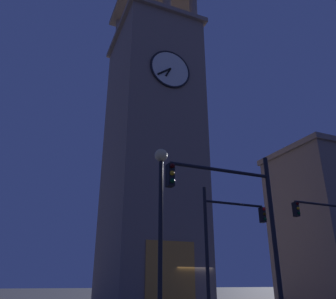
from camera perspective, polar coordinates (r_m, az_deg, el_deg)
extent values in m
cube|color=gray|center=(26.52, -2.88, -0.74)|extent=(6.22, 7.57, 22.19)
cube|color=gray|center=(32.34, -2.49, 18.29)|extent=(6.82, 8.17, 0.40)
cylinder|color=gray|center=(32.31, 4.29, 23.23)|extent=(0.70, 0.70, 3.64)
cylinder|color=gray|center=(36.62, -0.44, 16.78)|extent=(0.70, 0.70, 3.64)
cylinder|color=gray|center=(35.95, -4.32, 17.71)|extent=(0.70, 0.70, 3.64)
cylinder|color=gray|center=(35.44, -8.37, 18.59)|extent=(0.70, 0.70, 3.64)
cube|color=gray|center=(35.07, -2.37, 23.35)|extent=(6.82, 8.17, 0.40)
cylinder|color=silver|center=(25.95, 0.39, 13.50)|extent=(3.08, 0.12, 3.08)
torus|color=black|center=(25.94, 0.40, 13.53)|extent=(3.24, 0.16, 3.24)
cube|color=black|center=(25.60, 0.06, 13.04)|extent=(0.50, 0.06, 0.81)
cube|color=black|center=(25.48, -0.63, 13.17)|extent=(1.12, 0.06, 0.88)
cube|color=orange|center=(21.30, 0.37, -20.67)|extent=(3.20, 0.24, 4.00)
cylinder|color=black|center=(15.71, 6.62, -16.77)|extent=(0.16, 0.16, 5.85)
cylinder|color=black|center=(16.90, 11.20, -9.06)|extent=(3.27, 0.12, 0.12)
cube|color=black|center=(17.77, 15.77, -10.68)|extent=(0.22, 0.30, 0.75)
sphere|color=red|center=(17.69, 16.04, -9.69)|extent=(0.16, 0.16, 0.16)
sphere|color=#392705|center=(17.64, 16.13, -10.48)|extent=(0.16, 0.16, 0.16)
sphere|color=#063316|center=(17.60, 16.21, -11.28)|extent=(0.16, 0.16, 0.16)
cylinder|color=black|center=(12.54, 17.65, -14.36)|extent=(0.16, 0.16, 6.00)
cylinder|color=black|center=(11.87, 9.11, -3.51)|extent=(3.93, 0.12, 0.12)
cube|color=black|center=(10.86, 0.37, -4.42)|extent=(0.22, 0.30, 0.75)
sphere|color=#360505|center=(10.79, 0.74, -2.77)|extent=(0.16, 0.16, 0.16)
sphere|color=orange|center=(10.71, 0.75, -4.03)|extent=(0.16, 0.16, 0.16)
sphere|color=#063316|center=(10.64, 0.75, -5.32)|extent=(0.16, 0.16, 0.16)
cylinder|color=black|center=(20.26, 24.19, -8.47)|extent=(3.28, 0.12, 0.12)
cube|color=black|center=(19.03, 20.92, -9.50)|extent=(0.22, 0.30, 0.75)
sphere|color=#360505|center=(18.96, 21.18, -8.57)|extent=(0.16, 0.16, 0.16)
sphere|color=orange|center=(18.91, 21.28, -9.31)|extent=(0.16, 0.16, 0.16)
sphere|color=#063316|center=(18.86, 21.39, -10.04)|extent=(0.16, 0.16, 0.16)
cylinder|color=black|center=(10.70, -1.31, -15.80)|extent=(0.14, 0.14, 5.41)
sphere|color=#F9DB8C|center=(11.38, -1.19, -1.00)|extent=(0.44, 0.44, 0.44)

